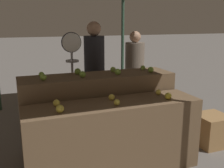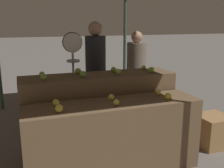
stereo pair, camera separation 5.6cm
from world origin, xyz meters
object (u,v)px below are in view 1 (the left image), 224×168
person_vendor_at_scale (94,67)px  wooden_crate_side (211,130)px  person_customer_left (135,68)px  produce_scale (72,61)px

person_vendor_at_scale → wooden_crate_side: 2.11m
person_customer_left → person_vendor_at_scale: bearing=13.6°
person_customer_left → wooden_crate_side: (0.50, -1.63, -0.71)m
produce_scale → person_vendor_at_scale: 0.54m
person_vendor_at_scale → person_customer_left: person_vendor_at_scale is taller
wooden_crate_side → person_customer_left: bearing=107.1°
produce_scale → person_customer_left: (1.34, 0.56, -0.28)m
wooden_crate_side → produce_scale: bearing=149.8°
person_customer_left → wooden_crate_side: size_ratio=3.55×
produce_scale → person_customer_left: 1.48m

